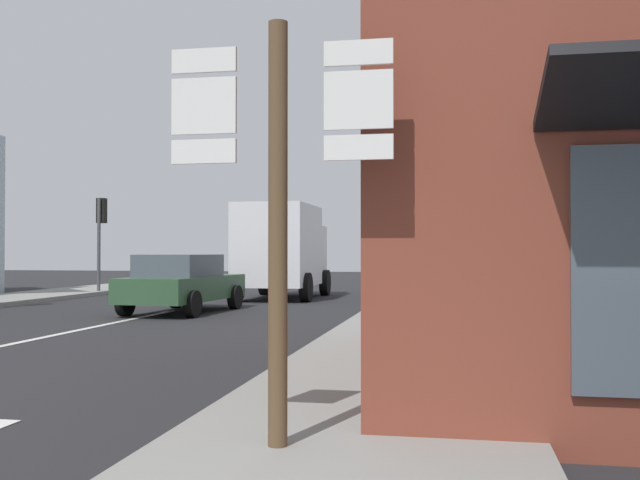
{
  "coord_description": "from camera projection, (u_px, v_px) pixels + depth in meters",
  "views": [
    {
      "loc": [
        7.25,
        -5.89,
        1.53
      ],
      "look_at": [
        3.69,
        13.09,
        1.85
      ],
      "focal_mm": 40.81,
      "sensor_mm": 36.0,
      "label": 1
    }
  ],
  "objects": [
    {
      "name": "lane_centre_stripe",
      "position": [
        44.0,
        337.0,
        12.99
      ],
      "size": [
        0.16,
        12.0,
        0.01
      ],
      "primitive_type": "cube",
      "color": "silver",
      "rests_on": "ground"
    },
    {
      "name": "ground_plane",
      "position": [
        140.0,
        318.0,
        16.92
      ],
      "size": [
        80.0,
        80.0,
        0.0
      ],
      "primitive_type": "plane",
      "color": "#232326"
    },
    {
      "name": "traffic_light_far_right",
      "position": [
        398.0,
        223.0,
        24.33
      ],
      "size": [
        0.3,
        0.49,
        3.39
      ],
      "color": "#47474C",
      "rests_on": "ground"
    },
    {
      "name": "route_sign_post",
      "position": [
        278.0,
        200.0,
        5.25
      ],
      "size": [
        1.66,
        0.14,
        3.2
      ],
      "color": "brown",
      "rests_on": "ground"
    },
    {
      "name": "delivery_truck",
      "position": [
        282.0,
        249.0,
        23.98
      ],
      "size": [
        2.5,
        5.01,
        3.05
      ],
      "color": "silver",
      "rests_on": "ground"
    },
    {
      "name": "traffic_light_far_left",
      "position": [
        101.0,
        223.0,
        26.19
      ],
      "size": [
        0.3,
        0.49,
        3.48
      ],
      "color": "#47474C",
      "rests_on": "ground"
    },
    {
      "name": "sedan_far",
      "position": [
        182.0,
        283.0,
        18.41
      ],
      "size": [
        2.21,
        4.32,
        1.47
      ],
      "color": "#2D5133",
      "rests_on": "ground"
    },
    {
      "name": "traffic_light_near_right",
      "position": [
        373.0,
        199.0,
        16.94
      ],
      "size": [
        0.3,
        0.49,
        3.74
      ],
      "color": "#47474C",
      "rests_on": "ground"
    },
    {
      "name": "sidewalk_right",
      "position": [
        415.0,
        329.0,
        13.77
      ],
      "size": [
        2.87,
        44.0,
        0.14
      ],
      "primitive_type": "cube",
      "color": "gray",
      "rests_on": "ground"
    }
  ]
}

